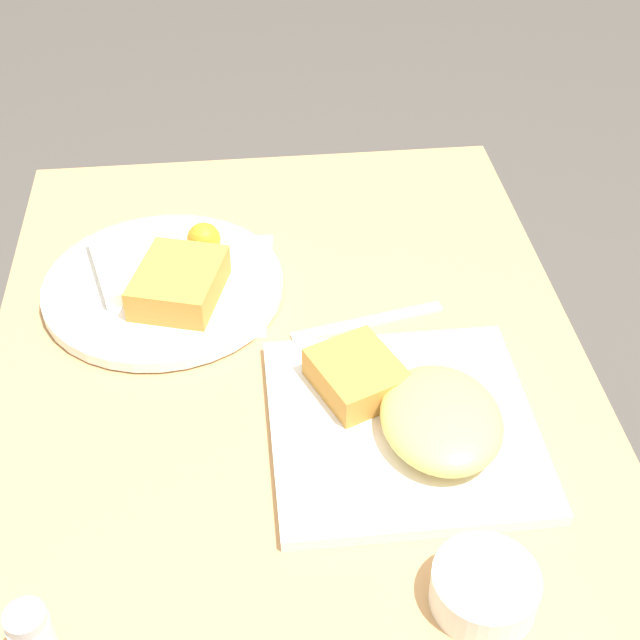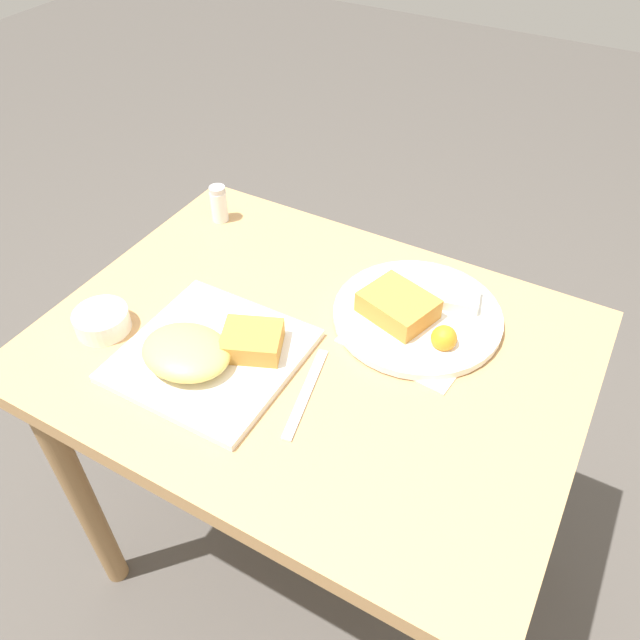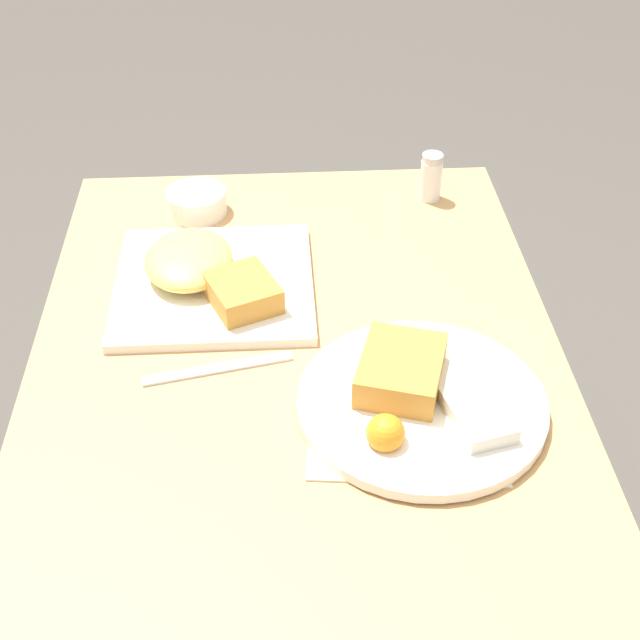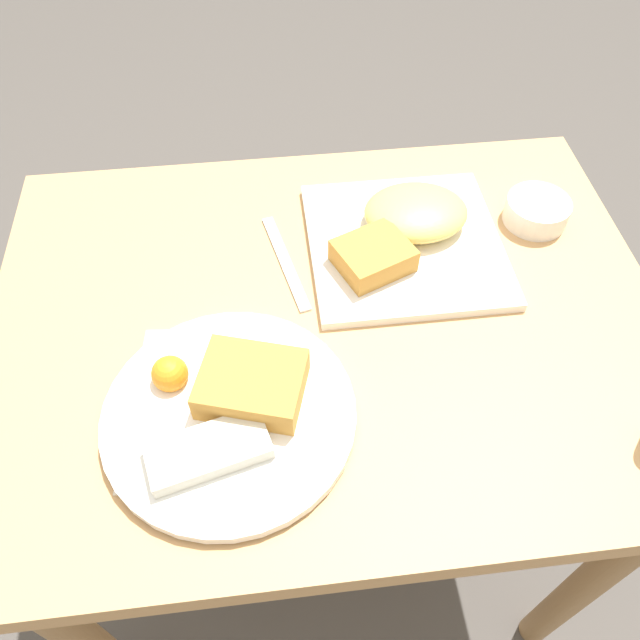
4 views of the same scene
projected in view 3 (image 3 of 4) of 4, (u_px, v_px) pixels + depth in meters
The scene contains 7 objects.
dining_table at pixel (298, 402), 1.23m from camera, with size 0.90×0.68×0.74m.
menu_card at pixel (406, 417), 1.05m from camera, with size 0.23×0.25×0.00m.
plate_square_near at pixel (208, 276), 1.24m from camera, with size 0.27×0.27×0.06m.
plate_oval_far at pixel (419, 396), 1.05m from camera, with size 0.30×0.30×0.05m.
sauce_ramekin at pixel (196, 201), 1.40m from camera, with size 0.09×0.09×0.04m.
salt_shaker at pixel (431, 180), 1.43m from camera, with size 0.03×0.03×0.08m.
butter_knife at pixel (218, 369), 1.12m from camera, with size 0.06×0.19×0.00m.
Camera 3 is at (0.89, -0.02, 1.48)m, focal length 50.00 mm.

